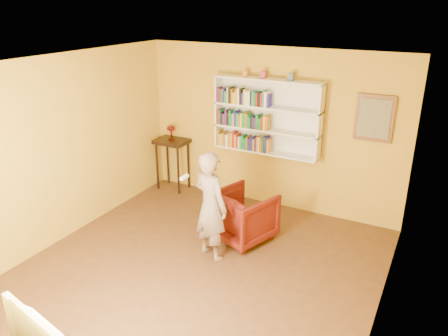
{
  "coord_description": "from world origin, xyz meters",
  "views": [
    {
      "loc": [
        2.6,
        -4.08,
        3.39
      ],
      "look_at": [
        0.06,
        0.75,
        1.27
      ],
      "focal_mm": 35.0,
      "sensor_mm": 36.0,
      "label": 1
    }
  ],
  "objects_px": {
    "armchair": "(243,216)",
    "person": "(211,206)",
    "bookshelf": "(268,116)",
    "console_table": "(172,148)",
    "ruby_lustre": "(171,130)"
  },
  "relations": [
    {
      "from": "armchair",
      "to": "person",
      "type": "height_order",
      "value": "person"
    },
    {
      "from": "bookshelf",
      "to": "console_table",
      "type": "height_order",
      "value": "bookshelf"
    },
    {
      "from": "console_table",
      "to": "ruby_lustre",
      "type": "bearing_deg",
      "value": 135.0
    },
    {
      "from": "person",
      "to": "ruby_lustre",
      "type": "bearing_deg",
      "value": -24.06
    },
    {
      "from": "bookshelf",
      "to": "console_table",
      "type": "bearing_deg",
      "value": -175.0
    },
    {
      "from": "ruby_lustre",
      "to": "armchair",
      "type": "height_order",
      "value": "ruby_lustre"
    },
    {
      "from": "bookshelf",
      "to": "person",
      "type": "relative_size",
      "value": 1.16
    },
    {
      "from": "bookshelf",
      "to": "armchair",
      "type": "relative_size",
      "value": 2.17
    },
    {
      "from": "bookshelf",
      "to": "console_table",
      "type": "distance_m",
      "value": 2.0
    },
    {
      "from": "ruby_lustre",
      "to": "person",
      "type": "relative_size",
      "value": 0.17
    },
    {
      "from": "armchair",
      "to": "person",
      "type": "xyz_separation_m",
      "value": [
        -0.18,
        -0.65,
        0.4
      ]
    },
    {
      "from": "armchair",
      "to": "bookshelf",
      "type": "bearing_deg",
      "value": -63.95
    },
    {
      "from": "bookshelf",
      "to": "person",
      "type": "distance_m",
      "value": 2.06
    },
    {
      "from": "ruby_lustre",
      "to": "bookshelf",
      "type": "bearing_deg",
      "value": 5.0
    },
    {
      "from": "console_table",
      "to": "armchair",
      "type": "bearing_deg",
      "value": -28.64
    }
  ]
}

